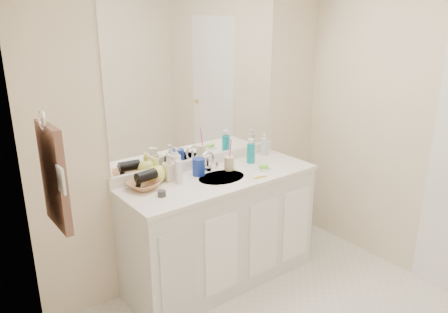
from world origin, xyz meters
TOP-DOWN VIEW (x-y plane):
  - wall_back at (0.00, 1.30)m, footprint 2.60×0.02m
  - wall_left at (-1.30, 0.00)m, footprint 0.02×2.60m
  - vanity_cabinet at (0.00, 1.02)m, footprint 1.50×0.55m
  - countertop at (0.00, 1.02)m, footprint 1.52×0.57m
  - backsplash at (0.00, 1.29)m, footprint 1.52×0.03m
  - sink_basin at (0.00, 1.00)m, footprint 0.37×0.37m
  - faucet at (0.00, 1.18)m, footprint 0.02×0.02m
  - mirror at (0.00, 1.29)m, footprint 1.48×0.01m
  - blue_mug at (-0.11, 1.15)m, footprint 0.10×0.10m
  - tan_cup at (0.14, 1.10)m, footprint 0.09×0.09m
  - toothbrush at (0.15, 1.10)m, footprint 0.02×0.04m
  - mouthwash_bottle at (0.39, 1.12)m, footprint 0.08×0.08m
  - clear_pump_bottle at (0.61, 1.20)m, footprint 0.07×0.07m
  - soap_dish at (0.35, 0.94)m, footprint 0.10×0.08m
  - green_soap at (0.35, 0.94)m, footprint 0.08×0.07m
  - orange_comb at (0.22, 0.83)m, footprint 0.11×0.04m
  - dark_jar at (-0.53, 0.97)m, footprint 0.07×0.07m
  - extra_white_bottle at (-0.31, 1.10)m, footprint 0.06×0.06m
  - soap_bottle_white at (-0.24, 1.25)m, footprint 0.09×0.09m
  - soap_bottle_cream at (-0.33, 1.19)m, footprint 0.09×0.09m
  - soap_bottle_yellow at (-0.43, 1.22)m, footprint 0.18×0.18m
  - wicker_basket at (-0.56, 1.16)m, footprint 0.27×0.27m
  - hair_dryer at (-0.54, 1.16)m, footprint 0.16×0.10m
  - towel_ring at (-1.27, 0.77)m, footprint 0.01×0.11m
  - hand_towel at (-1.25, 0.77)m, footprint 0.04×0.32m
  - switch_plate at (-1.27, 0.57)m, footprint 0.01×0.08m

SIDE VIEW (x-z plane):
  - vanity_cabinet at x=0.00m, z-range 0.00..0.85m
  - countertop at x=0.00m, z-range 0.85..0.88m
  - sink_basin at x=0.00m, z-range 0.86..0.88m
  - orange_comb at x=0.22m, z-range 0.88..0.88m
  - soap_dish at x=0.35m, z-range 0.88..0.89m
  - dark_jar at x=-0.53m, z-range 0.88..0.92m
  - green_soap at x=0.35m, z-range 0.89..0.92m
  - wicker_basket at x=-0.56m, z-range 0.88..0.93m
  - backsplash at x=0.00m, z-range 0.88..0.96m
  - tan_cup at x=0.14m, z-range 0.88..0.99m
  - faucet at x=0.00m, z-range 0.88..0.99m
  - blue_mug at x=-0.11m, z-range 0.88..1.01m
  - clear_pump_bottle at x=0.61m, z-range 0.88..1.03m
  - mouthwash_bottle at x=0.39m, z-range 0.88..1.04m
  - extra_white_bottle at x=-0.31m, z-range 0.88..1.05m
  - soap_bottle_yellow at x=-0.43m, z-range 0.88..1.06m
  - hair_dryer at x=-0.54m, z-range 0.93..1.01m
  - soap_bottle_cream at x=-0.33m, z-range 0.88..1.07m
  - soap_bottle_white at x=-0.24m, z-range 0.88..1.09m
  - toothbrush at x=0.15m, z-range 0.93..1.13m
  - wall_back at x=0.00m, z-range 0.00..2.40m
  - wall_left at x=-1.30m, z-range 0.00..2.40m
  - hand_towel at x=-1.25m, z-range 0.98..1.52m
  - switch_plate at x=-1.27m, z-range 1.24..1.36m
  - towel_ring at x=-1.27m, z-range 1.49..1.61m
  - mirror at x=0.00m, z-range 0.96..2.16m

